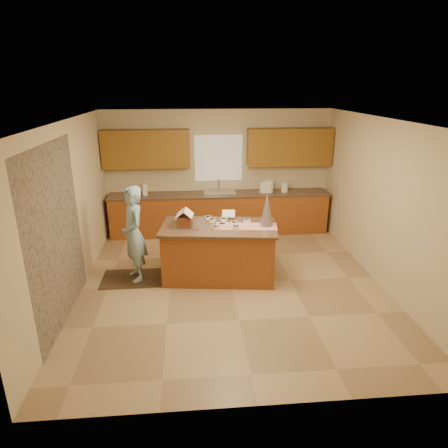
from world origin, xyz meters
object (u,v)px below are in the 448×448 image
at_px(boy, 134,234).
at_px(gingerbread_house, 185,219).
at_px(tinsel_tree, 267,210).
at_px(island_base, 219,253).

height_order(boy, gingerbread_house, boy).
height_order(tinsel_tree, gingerbread_house, tinsel_tree).
height_order(island_base, boy, boy).
relative_size(tinsel_tree, gingerbread_house, 1.76).
bearing_deg(boy, tinsel_tree, 65.52).
bearing_deg(tinsel_tree, island_base, 176.39).
bearing_deg(island_base, tinsel_tree, 3.67).
relative_size(island_base, boy, 1.13).
height_order(island_base, tinsel_tree, tinsel_tree).
bearing_deg(gingerbread_house, tinsel_tree, -2.98).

